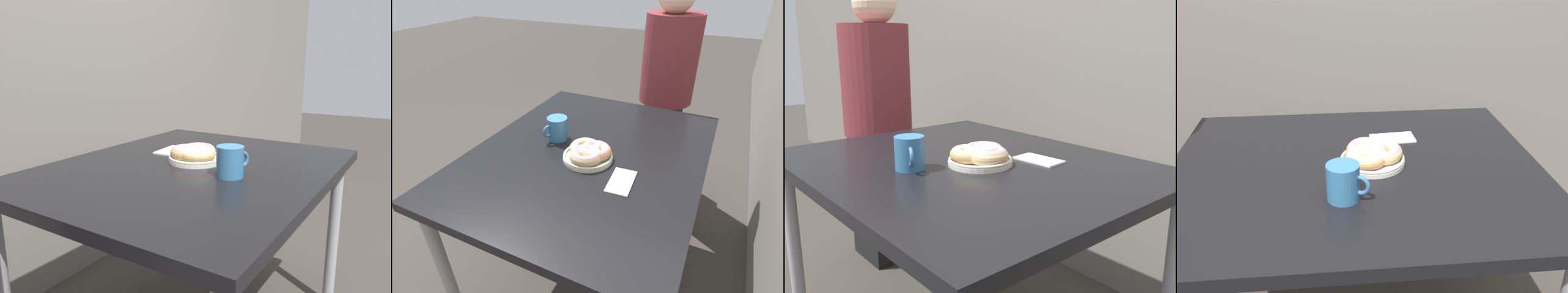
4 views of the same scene
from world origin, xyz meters
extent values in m
cube|color=slate|center=(0.00, 1.12, 1.30)|extent=(8.00, 0.05, 2.60)
cube|color=black|center=(0.00, 0.30, 0.72)|extent=(1.18, 0.95, 0.04)
cylinder|color=#99999E|center=(0.53, -0.11, 0.35)|extent=(0.05, 0.05, 0.70)
cylinder|color=#99999E|center=(0.53, 0.72, 0.35)|extent=(0.05, 0.05, 0.70)
cylinder|color=silver|center=(0.06, 0.32, 0.75)|extent=(0.21, 0.21, 0.01)
torus|color=silver|center=(0.06, 0.32, 0.76)|extent=(0.21, 0.21, 0.01)
torus|color=#D6B27A|center=(0.09, 0.33, 0.78)|extent=(0.16, 0.16, 0.04)
torus|color=pink|center=(0.09, 0.33, 0.79)|extent=(0.15, 0.15, 0.03)
torus|color=tan|center=(0.04, 0.35, 0.78)|extent=(0.18, 0.18, 0.04)
torus|color=pink|center=(0.04, 0.35, 0.79)|extent=(0.17, 0.17, 0.03)
torus|color=tan|center=(0.03, 0.30, 0.78)|extent=(0.15, 0.15, 0.04)
torus|color=white|center=(0.03, 0.30, 0.78)|extent=(0.14, 0.14, 0.03)
cylinder|color=teal|center=(-0.04, 0.12, 0.80)|extent=(0.09, 0.09, 0.11)
cylinder|color=#382114|center=(-0.04, 0.12, 0.84)|extent=(0.08, 0.08, 0.00)
torus|color=teal|center=(0.00, 0.10, 0.80)|extent=(0.06, 0.04, 0.06)
cube|color=white|center=(0.15, 0.50, 0.75)|extent=(0.16, 0.10, 0.01)
camera|label=1|loc=(-1.14, -0.44, 1.13)|focal=35.00mm
camera|label=2|loc=(1.02, 0.77, 1.44)|focal=28.00mm
camera|label=3|loc=(1.09, -0.55, 1.13)|focal=40.00mm
camera|label=4|loc=(-0.07, -0.91, 1.40)|focal=40.00mm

